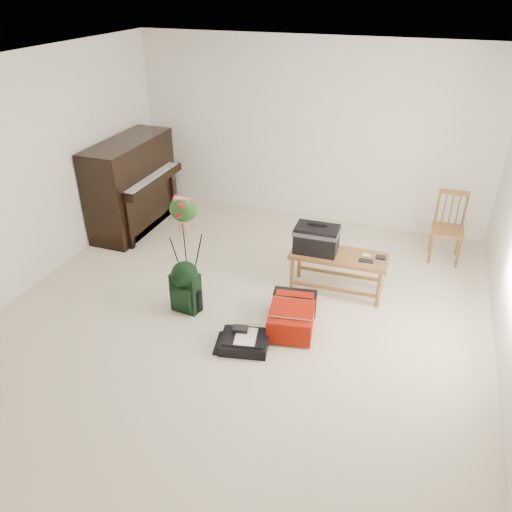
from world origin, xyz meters
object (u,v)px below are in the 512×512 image
at_px(bench, 324,244).
at_px(red_suitcase, 293,313).
at_px(black_duffel, 244,341).
at_px(flower_stand, 186,249).
at_px(green_backpack, 185,284).
at_px(dining_chair, 448,228).
at_px(piano, 133,187).

xyz_separation_m(bench, red_suitcase, (-0.11, -0.77, -0.43)).
height_order(black_duffel, flower_stand, flower_stand).
bearing_deg(green_backpack, dining_chair, 45.73).
distance_m(piano, flower_stand, 2.01).
bearing_deg(red_suitcase, black_duffel, -134.34).
xyz_separation_m(green_backpack, flower_stand, (-0.10, 0.26, 0.28)).
relative_size(dining_chair, green_backpack, 1.49).
distance_m(piano, dining_chair, 4.19).
bearing_deg(green_backpack, bench, 41.73).
relative_size(red_suitcase, green_backpack, 1.22).
relative_size(piano, green_backpack, 2.57).
relative_size(piano, black_duffel, 2.88).
relative_size(piano, flower_stand, 1.22).
bearing_deg(flower_stand, red_suitcase, -9.62).
bearing_deg(green_backpack, red_suitcase, 12.48).
distance_m(piano, bench, 2.94).
relative_size(bench, flower_stand, 0.87).
xyz_separation_m(dining_chair, green_backpack, (-2.57, -2.11, -0.10)).
height_order(dining_chair, red_suitcase, dining_chair).
xyz_separation_m(black_duffel, green_backpack, (-0.80, 0.37, 0.25)).
relative_size(dining_chair, flower_stand, 0.71).
bearing_deg(bench, dining_chair, 41.42).
bearing_deg(piano, green_backpack, -45.46).
height_order(piano, green_backpack, piano).
relative_size(piano, bench, 1.40).
distance_m(bench, green_backpack, 1.57).
xyz_separation_m(bench, black_duffel, (-0.46, -1.27, -0.51)).
distance_m(black_duffel, flower_stand, 1.22).
bearing_deg(dining_chair, piano, -174.21).
height_order(black_duffel, green_backpack, green_backpack).
xyz_separation_m(piano, black_duffel, (2.39, -1.98, -0.53)).
distance_m(bench, flower_stand, 1.50).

